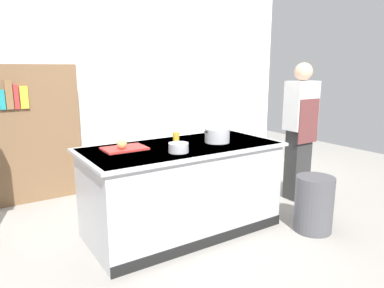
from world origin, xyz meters
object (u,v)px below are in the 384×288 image
(juice_cup, at_px, (176,137))
(bookshelf, at_px, (33,133))
(stock_pot, at_px, (217,135))
(trash_bin, at_px, (314,204))
(onion, at_px, (122,144))
(mixing_bowl, at_px, (179,148))
(person_chef, at_px, (300,128))

(juice_cup, relative_size, bookshelf, 0.06)
(stock_pot, height_order, trash_bin, stock_pot)
(onion, relative_size, trash_bin, 0.16)
(mixing_bowl, bearing_deg, bookshelf, 114.42)
(mixing_bowl, distance_m, juice_cup, 0.49)
(stock_pot, bearing_deg, person_chef, 2.05)
(stock_pot, relative_size, person_chef, 0.19)
(stock_pot, relative_size, trash_bin, 0.56)
(person_chef, bearing_deg, onion, 93.63)
(mixing_bowl, bearing_deg, person_chef, 6.36)
(bookshelf, bearing_deg, onion, -73.47)
(onion, xyz_separation_m, juice_cup, (0.64, 0.10, -0.02))
(onion, relative_size, bookshelf, 0.05)
(onion, xyz_separation_m, person_chef, (2.31, -0.12, -0.05))
(stock_pot, bearing_deg, bookshelf, 128.56)
(stock_pot, relative_size, juice_cup, 3.24)
(onion, height_order, trash_bin, onion)
(stock_pot, distance_m, mixing_bowl, 0.59)
(stock_pot, xyz_separation_m, trash_bin, (0.73, -0.69, -0.68))
(onion, xyz_separation_m, trash_bin, (1.71, -0.86, -0.68))
(bookshelf, bearing_deg, person_chef, -32.79)
(mixing_bowl, bearing_deg, juice_cup, 62.25)
(juice_cup, xyz_separation_m, trash_bin, (1.07, -0.96, -0.66))
(mixing_bowl, xyz_separation_m, bookshelf, (-0.92, 2.02, -0.09))
(trash_bin, height_order, bookshelf, bookshelf)
(stock_pot, distance_m, person_chef, 1.33)
(onion, relative_size, stock_pot, 0.29)
(mixing_bowl, relative_size, juice_cup, 1.86)
(juice_cup, distance_m, person_chef, 1.68)
(onion, bearing_deg, trash_bin, -26.55)
(mixing_bowl, xyz_separation_m, trash_bin, (1.30, -0.53, -0.65))
(trash_bin, xyz_separation_m, bookshelf, (-2.22, 2.55, 0.56))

